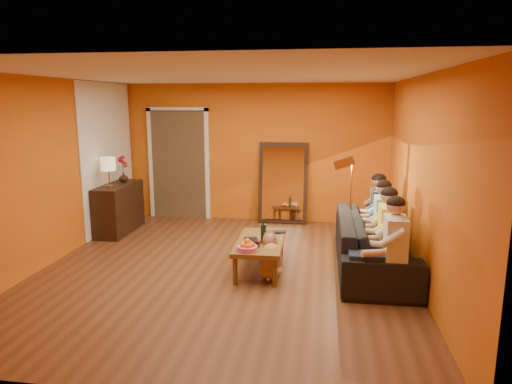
# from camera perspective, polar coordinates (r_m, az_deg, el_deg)

# --- Properties ---
(room_shell) EXTENTS (5.00, 5.50, 2.60)m
(room_shell) POSITION_cam_1_polar(r_m,az_deg,el_deg) (6.38, -3.29, 2.51)
(room_shell) COLOR brown
(room_shell) RESTS_ON ground
(white_accent) EXTENTS (0.02, 1.90, 2.58)m
(white_accent) POSITION_cam_1_polar(r_m,az_deg,el_deg) (8.49, -18.02, 4.17)
(white_accent) COLOR white
(white_accent) RESTS_ON wall_left
(doorway_recess) EXTENTS (1.06, 0.30, 2.10)m
(doorway_recess) POSITION_cam_1_polar(r_m,az_deg,el_deg) (9.15, -9.37, 3.47)
(doorway_recess) COLOR #3F2D19
(doorway_recess) RESTS_ON floor
(door_jamb_left) EXTENTS (0.08, 0.06, 2.20)m
(door_jamb_left) POSITION_cam_1_polar(r_m,az_deg,el_deg) (9.23, -12.98, 3.40)
(door_jamb_left) COLOR white
(door_jamb_left) RESTS_ON wall_back
(door_jamb_right) EXTENTS (0.08, 0.06, 2.20)m
(door_jamb_right) POSITION_cam_1_polar(r_m,az_deg,el_deg) (8.88, -6.10, 3.32)
(door_jamb_right) COLOR white
(door_jamb_right) RESTS_ON wall_back
(door_header) EXTENTS (1.22, 0.06, 0.08)m
(door_header) POSITION_cam_1_polar(r_m,az_deg,el_deg) (8.95, -9.83, 10.16)
(door_header) COLOR white
(door_header) RESTS_ON wall_back
(mirror_frame) EXTENTS (0.92, 0.27, 1.51)m
(mirror_frame) POSITION_cam_1_polar(r_m,az_deg,el_deg) (8.60, 3.41, 1.15)
(mirror_frame) COLOR black
(mirror_frame) RESTS_ON floor
(mirror_glass) EXTENTS (0.78, 0.21, 1.35)m
(mirror_glass) POSITION_cam_1_polar(r_m,az_deg,el_deg) (8.56, 3.38, 1.10)
(mirror_glass) COLOR white
(mirror_glass) RESTS_ON mirror_frame
(sideboard) EXTENTS (0.44, 1.18, 0.85)m
(sideboard) POSITION_cam_1_polar(r_m,az_deg,el_deg) (8.36, -16.75, -1.96)
(sideboard) COLOR black
(sideboard) RESTS_ON floor
(table_lamp) EXTENTS (0.24, 0.24, 0.51)m
(table_lamp) POSITION_cam_1_polar(r_m,az_deg,el_deg) (7.97, -17.94, 2.32)
(table_lamp) COLOR beige
(table_lamp) RESTS_ON sideboard
(sofa) EXTENTS (2.44, 0.95, 0.71)m
(sofa) POSITION_cam_1_polar(r_m,az_deg,el_deg) (6.51, 14.44, -6.18)
(sofa) COLOR black
(sofa) RESTS_ON floor
(coffee_table) EXTENTS (0.65, 1.23, 0.42)m
(coffee_table) POSITION_cam_1_polar(r_m,az_deg,el_deg) (6.27, 0.51, -7.90)
(coffee_table) COLOR brown
(coffee_table) RESTS_ON floor
(floor_lamp) EXTENTS (0.33, 0.28, 1.44)m
(floor_lamp) POSITION_cam_1_polar(r_m,az_deg,el_deg) (6.98, 11.75, -1.79)
(floor_lamp) COLOR #AE7233
(floor_lamp) RESTS_ON floor
(dog) EXTENTS (0.34, 0.51, 0.59)m
(dog) POSITION_cam_1_polar(r_m,az_deg,el_deg) (6.01, 1.87, -7.96)
(dog) COLOR #A86A4C
(dog) RESTS_ON floor
(person_far_left) EXTENTS (0.70, 0.44, 1.22)m
(person_far_left) POSITION_cam_1_polar(r_m,az_deg,el_deg) (5.51, 16.97, -6.77)
(person_far_left) COLOR beige
(person_far_left) RESTS_ON sofa
(person_mid_left) EXTENTS (0.70, 0.44, 1.22)m
(person_mid_left) POSITION_cam_1_polar(r_m,az_deg,el_deg) (6.03, 16.22, -5.17)
(person_mid_left) COLOR #FFEB54
(person_mid_left) RESTS_ON sofa
(person_mid_right) EXTENTS (0.70, 0.44, 1.22)m
(person_mid_right) POSITION_cam_1_polar(r_m,az_deg,el_deg) (6.56, 15.60, -3.82)
(person_mid_right) COLOR #85B4CE
(person_mid_right) RESTS_ON sofa
(person_far_right) EXTENTS (0.70, 0.44, 1.22)m
(person_far_right) POSITION_cam_1_polar(r_m,az_deg,el_deg) (7.08, 15.06, -2.67)
(person_far_right) COLOR #333238
(person_far_right) RESTS_ON sofa
(fruit_bowl) EXTENTS (0.26, 0.26, 0.16)m
(fruit_bowl) POSITION_cam_1_polar(r_m,az_deg,el_deg) (5.77, -1.10, -6.58)
(fruit_bowl) COLOR #EF5497
(fruit_bowl) RESTS_ON coffee_table
(wine_bottle) EXTENTS (0.07, 0.07, 0.31)m
(wine_bottle) POSITION_cam_1_polar(r_m,az_deg,el_deg) (6.11, 0.92, -4.84)
(wine_bottle) COLOR black
(wine_bottle) RESTS_ON coffee_table
(tumbler) EXTENTS (0.12, 0.12, 0.09)m
(tumbler) POSITION_cam_1_polar(r_m,az_deg,el_deg) (6.29, 1.75, -5.40)
(tumbler) COLOR #B27F3F
(tumbler) RESTS_ON coffee_table
(laptop) EXTENTS (0.35, 0.27, 0.02)m
(laptop) POSITION_cam_1_polar(r_m,az_deg,el_deg) (6.52, 2.52, -5.12)
(laptop) COLOR black
(laptop) RESTS_ON coffee_table
(book_lower) EXTENTS (0.23, 0.29, 0.03)m
(book_lower) POSITION_cam_1_polar(r_m,az_deg,el_deg) (6.04, -1.45, -6.44)
(book_lower) COLOR black
(book_lower) RESTS_ON coffee_table
(book_mid) EXTENTS (0.24, 0.29, 0.02)m
(book_mid) POSITION_cam_1_polar(r_m,az_deg,el_deg) (6.04, -1.34, -6.21)
(book_mid) COLOR maroon
(book_mid) RESTS_ON book_lower
(book_upper) EXTENTS (0.23, 0.27, 0.02)m
(book_upper) POSITION_cam_1_polar(r_m,az_deg,el_deg) (6.02, -1.47, -6.07)
(book_upper) COLOR black
(book_upper) RESTS_ON book_mid
(vase) EXTENTS (0.16, 0.16, 0.17)m
(vase) POSITION_cam_1_polar(r_m,az_deg,el_deg) (8.48, -16.24, 1.78)
(vase) COLOR black
(vase) RESTS_ON sideboard
(flowers) EXTENTS (0.17, 0.17, 0.48)m
(flowers) POSITION_cam_1_polar(r_m,az_deg,el_deg) (8.44, -16.34, 3.62)
(flowers) COLOR maroon
(flowers) RESTS_ON vase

